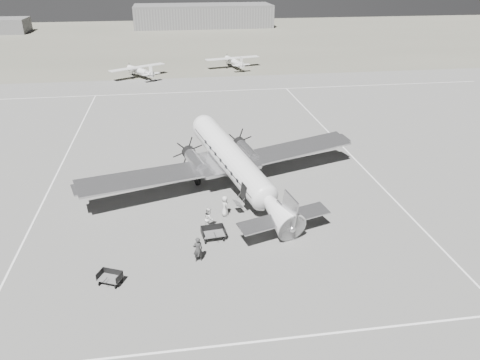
% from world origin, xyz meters
% --- Properties ---
extents(ground, '(260.00, 260.00, 0.00)m').
position_xyz_m(ground, '(0.00, 0.00, 0.00)').
color(ground, slate).
rests_on(ground, ground).
extents(taxi_line_near, '(60.00, 0.15, 0.01)m').
position_xyz_m(taxi_line_near, '(0.00, -14.00, 0.01)').
color(taxi_line_near, silver).
rests_on(taxi_line_near, ground).
extents(taxi_line_right, '(0.15, 80.00, 0.01)m').
position_xyz_m(taxi_line_right, '(12.00, 0.00, 0.01)').
color(taxi_line_right, silver).
rests_on(taxi_line_right, ground).
extents(taxi_line_left, '(0.15, 60.00, 0.01)m').
position_xyz_m(taxi_line_left, '(-18.00, 10.00, 0.01)').
color(taxi_line_left, silver).
rests_on(taxi_line_left, ground).
extents(taxi_line_horizon, '(90.00, 0.15, 0.01)m').
position_xyz_m(taxi_line_horizon, '(0.00, 40.00, 0.01)').
color(taxi_line_horizon, silver).
rests_on(taxi_line_horizon, ground).
extents(grass_infield, '(260.00, 90.00, 0.01)m').
position_xyz_m(grass_infield, '(0.00, 95.00, 0.00)').
color(grass_infield, '#605E50').
rests_on(grass_infield, ground).
extents(hangar_main, '(42.00, 14.00, 6.60)m').
position_xyz_m(hangar_main, '(5.00, 120.00, 3.30)').
color(hangar_main, slate).
rests_on(hangar_main, ground).
extents(dc3_airliner, '(31.46, 26.21, 5.14)m').
position_xyz_m(dc3_airliner, '(-1.31, 3.95, 2.57)').
color(dc3_airliner, '#AEAEB0').
rests_on(dc3_airliner, ground).
extents(light_plane_left, '(13.52, 12.92, 2.19)m').
position_xyz_m(light_plane_left, '(-11.78, 51.07, 1.10)').
color(light_plane_left, silver).
rests_on(light_plane_left, ground).
extents(light_plane_right, '(12.45, 10.95, 2.23)m').
position_xyz_m(light_plane_right, '(5.71, 56.85, 1.11)').
color(light_plane_right, silver).
rests_on(light_plane_right, ground).
extents(baggage_cart_near, '(1.93, 1.47, 1.02)m').
position_xyz_m(baggage_cart_near, '(-4.13, -3.39, 0.51)').
color(baggage_cart_near, '#525252').
rests_on(baggage_cart_near, ground).
extents(baggage_cart_far, '(1.84, 1.61, 0.86)m').
position_xyz_m(baggage_cart_far, '(-11.14, -7.65, 0.43)').
color(baggage_cart_far, '#525252').
rests_on(baggage_cart_far, ground).
extents(ground_crew, '(0.74, 0.55, 1.84)m').
position_xyz_m(ground_crew, '(-5.41, -5.93, 0.92)').
color(ground_crew, '#2C2C2C').
rests_on(ground_crew, ground).
extents(ramp_agent, '(0.77, 0.95, 1.84)m').
position_xyz_m(ramp_agent, '(-4.28, -1.84, 0.92)').
color(ramp_agent, silver).
rests_on(ramp_agent, ground).
extents(passenger, '(0.65, 0.90, 1.72)m').
position_xyz_m(passenger, '(-2.83, 0.09, 0.86)').
color(passenger, '#B2B1AF').
rests_on(passenger, ground).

